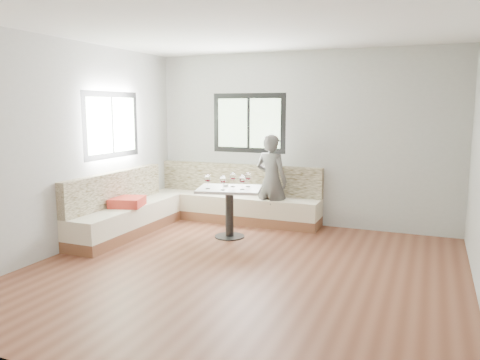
# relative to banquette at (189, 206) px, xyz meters

# --- Properties ---
(room) EXTENTS (5.01, 5.01, 2.81)m
(room) POSITION_rel_banquette_xyz_m (1.51, -1.54, 1.08)
(room) COLOR brown
(room) RESTS_ON ground
(banquette) EXTENTS (2.90, 2.80, 0.95)m
(banquette) POSITION_rel_banquette_xyz_m (0.00, 0.00, 0.00)
(banquette) COLOR brown
(banquette) RESTS_ON ground
(table) EXTENTS (1.06, 0.91, 0.75)m
(table) POSITION_rel_banquette_xyz_m (0.86, -0.33, 0.23)
(table) COLOR black
(table) RESTS_ON ground
(person) EXTENTS (0.61, 0.47, 1.50)m
(person) POSITION_rel_banquette_xyz_m (1.22, 0.52, 0.42)
(person) COLOR #504D4A
(person) RESTS_ON ground
(olive_ramekin) EXTENTS (0.09, 0.09, 0.04)m
(olive_ramekin) POSITION_rel_banquette_xyz_m (0.76, -0.25, 0.43)
(olive_ramekin) COLOR white
(olive_ramekin) RESTS_ON table
(wine_glass_a) EXTENTS (0.10, 0.10, 0.21)m
(wine_glass_a) POSITION_rel_banquette_xyz_m (0.60, -0.53, 0.56)
(wine_glass_a) COLOR white
(wine_glass_a) RESTS_ON table
(wine_glass_b) EXTENTS (0.10, 0.10, 0.21)m
(wine_glass_b) POSITION_rel_banquette_xyz_m (0.85, -0.55, 0.56)
(wine_glass_b) COLOR white
(wine_glass_b) RESTS_ON table
(wine_glass_c) EXTENTS (0.10, 0.10, 0.21)m
(wine_glass_c) POSITION_rel_banquette_xyz_m (1.10, -0.41, 0.56)
(wine_glass_c) COLOR white
(wine_glass_c) RESTS_ON table
(wine_glass_d) EXTENTS (0.10, 0.10, 0.21)m
(wine_glass_d) POSITION_rel_banquette_xyz_m (0.87, -0.23, 0.56)
(wine_glass_d) COLOR white
(wine_glass_d) RESTS_ON table
(wine_glass_e) EXTENTS (0.10, 0.10, 0.21)m
(wine_glass_e) POSITION_rel_banquette_xyz_m (1.08, -0.14, 0.56)
(wine_glass_e) COLOR white
(wine_glass_e) RESTS_ON table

